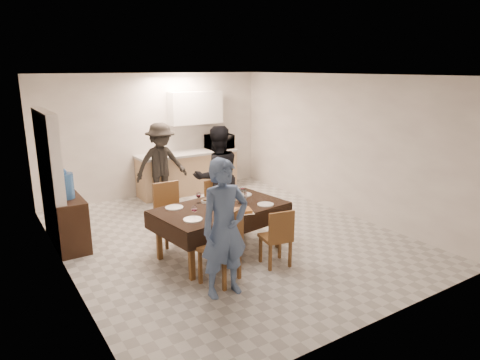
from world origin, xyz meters
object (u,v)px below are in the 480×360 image
object	(u,v)px
dining_table	(220,209)
person_far	(217,177)
savoury_tart	(240,211)
person_near	(225,228)
console	(69,223)
water_jug	(65,186)
microwave	(219,142)
wine_bottle	(216,197)
water_pitcher	(242,197)
person_kitchen	(161,164)

from	to	relation	value
dining_table	person_far	xyz separation A→B (m)	(0.55, 1.05, 0.18)
savoury_tart	person_near	distance (m)	0.94
person_near	dining_table	bearing A→B (deg)	64.39
person_near	console	bearing A→B (deg)	120.03
water_jug	person_far	distance (m)	2.44
microwave	wine_bottle	bearing A→B (deg)	58.98
wine_bottle	person_near	size ratio (longest dim) A/B	0.17
dining_table	water_jug	xyz separation A→B (m)	(-1.86, 1.41, 0.29)
console	savoury_tart	xyz separation A→B (m)	(1.96, -1.79, 0.36)
dining_table	savoury_tart	world-z (taller)	savoury_tart
water_jug	water_pitcher	distance (m)	2.65
console	person_kitchen	xyz separation A→B (m)	(2.08, 1.33, 0.43)
water_jug	person_kitchen	distance (m)	2.48
console	person_near	bearing A→B (deg)	-62.01
dining_table	water_jug	distance (m)	2.35
water_jug	microwave	world-z (taller)	microwave
savoury_tart	person_far	xyz separation A→B (m)	(0.45, 1.43, 0.12)
dining_table	console	size ratio (longest dim) A/B	2.32
dining_table	wine_bottle	world-z (taller)	wine_bottle
dining_table	water_jug	size ratio (longest dim) A/B	5.26
wine_bottle	water_pitcher	xyz separation A→B (m)	(0.40, -0.10, -0.04)
water_pitcher	person_kitchen	world-z (taller)	person_kitchen
console	microwave	distance (m)	4.16
dining_table	person_kitchen	distance (m)	2.76
dining_table	water_pitcher	size ratio (longest dim) A/B	10.16
dining_table	wine_bottle	size ratio (longest dim) A/B	7.16
person_far	person_near	bearing A→B (deg)	69.78
console	water_pitcher	distance (m)	2.68
person_far	person_kitchen	size ratio (longest dim) A/B	1.06
person_far	console	bearing A→B (deg)	-1.12
savoury_tart	water_pitcher	bearing A→B (deg)	52.85
person_near	person_kitchen	world-z (taller)	person_near
water_pitcher	person_kitchen	bearing A→B (deg)	92.63
water_jug	savoury_tart	world-z (taller)	water_jug
console	person_far	world-z (taller)	person_far
water_jug	person_kitchen	xyz separation A→B (m)	(2.08, 1.33, -0.17)
wine_bottle	microwave	distance (m)	3.68
wine_bottle	savoury_tart	xyz separation A→B (m)	(0.15, -0.43, -0.12)
wine_bottle	water_jug	bearing A→B (deg)	143.02
microwave	person_near	xyz separation A→B (m)	(-2.39, -4.25, -0.22)
person_near	person_far	world-z (taller)	person_far
person_far	wine_bottle	bearing A→B (deg)	66.46
dining_table	console	distance (m)	2.35
water_pitcher	microwave	distance (m)	3.58
console	person_near	xyz separation A→B (m)	(1.31, -2.46, 0.45)
console	wine_bottle	size ratio (longest dim) A/B	3.08
wine_bottle	person_near	distance (m)	1.21
savoury_tart	person_kitchen	world-z (taller)	person_kitchen
microwave	person_far	bearing A→B (deg)	58.96
person_near	person_kitchen	size ratio (longest dim) A/B	1.03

